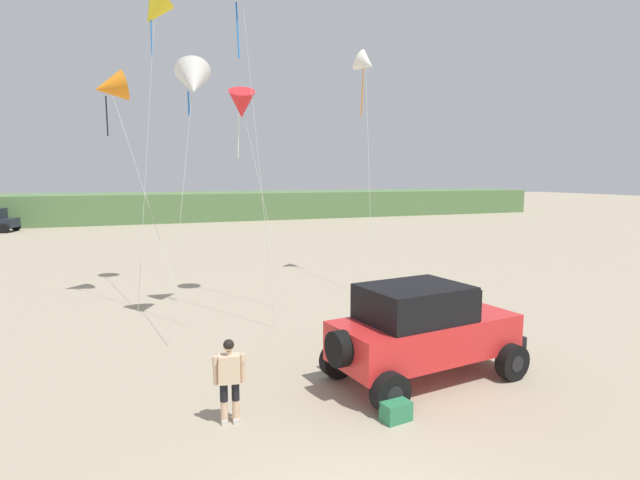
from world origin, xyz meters
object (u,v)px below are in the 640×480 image
Objects in this scene: kite_pink_ribbon at (366,64)px; kite_green_box at (242,105)px; jeep at (423,329)px; kite_blue_swept at (110,87)px; person_watching at (229,376)px; cooler_box at (396,411)px; kite_black_sled at (155,11)px; kite_purple_stunt at (193,81)px.

kite_pink_ribbon is 6.81m from kite_green_box.
kite_blue_swept is (-6.60, 10.36, 6.64)m from jeep.
kite_pink_ribbon is at bearing 54.04° from person_watching.
person_watching reaches higher than cooler_box.
kite_pink_ribbon is (3.98, 11.30, 8.45)m from jeep.
kite_pink_ribbon is 0.89× the size of kite_black_sled.
kite_purple_stunt reaches higher than jeep.
person_watching is 11.94m from kite_green_box.
kite_pink_ribbon reaches higher than kite_blue_swept.
person_watching is at bearing -92.96° from kite_purple_stunt.
kite_purple_stunt reaches higher than person_watching.
cooler_box is 15.03m from kite_blue_swept.
jeep is 9.60m from kite_purple_stunt.
person_watching is (-4.60, -0.52, -0.26)m from jeep.
kite_blue_swept is at bearing 117.75° from kite_purple_stunt.
kite_blue_swept is at bearing -174.90° from kite_pink_ribbon.
kite_black_sled is at bearing 113.30° from jeep.
jeep is 8.89× the size of cooler_box.
jeep is at bearing -109.39° from kite_pink_ribbon.
kite_purple_stunt is at bearing 87.04° from person_watching.
kite_black_sled reaches higher than kite_green_box.
kite_purple_stunt is at bearing -83.31° from kite_black_sled.
cooler_box is at bearing -135.14° from jeep.
cooler_box is at bearing -19.21° from person_watching.
cooler_box is 0.07× the size of kite_green_box.
kite_pink_ribbon is 1.22× the size of kite_blue_swept.
kite_purple_stunt is at bearing 125.81° from jeep.
kite_green_box is at bearing 56.98° from kite_purple_stunt.
kite_black_sled reaches higher than kite_blue_swept.
cooler_box is at bearing -113.34° from kite_pink_ribbon.
kite_blue_swept is at bearing 100.46° from person_watching.
kite_blue_swept reaches higher than kite_purple_stunt.
kite_purple_stunt reaches higher than kite_green_box.
kite_black_sled is (-4.91, 11.39, 9.72)m from jeep.
cooler_box is 0.05× the size of kite_pink_ribbon.
jeep is 14.66m from kite_pink_ribbon.
kite_black_sled is 3.66m from kite_blue_swept.
kite_purple_stunt is 5.04m from kite_blue_swept.
cooler_box is 12.97m from kite_green_box.
kite_black_sled is 5.04m from kite_green_box.
kite_black_sled is (-0.64, 5.48, 3.46)m from kite_purple_stunt.
kite_pink_ribbon reaches higher than kite_green_box.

